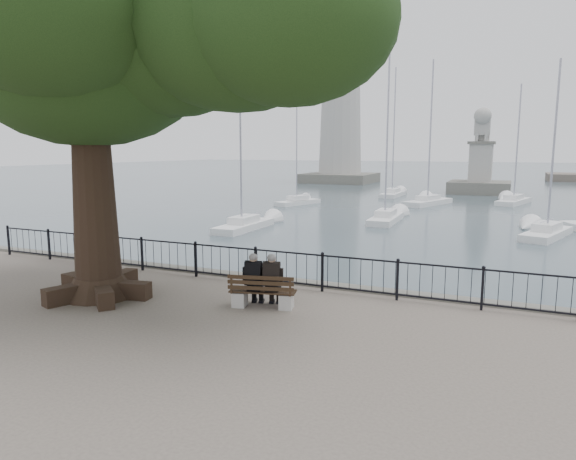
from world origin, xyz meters
The scene contains 15 objects.
harbor centered at (0.00, 3.00, -0.50)m, with size 260.00×260.00×1.20m.
railing centered at (0.00, 2.50, 0.56)m, with size 22.06×0.06×1.00m.
bench centered at (0.18, 0.57, 0.29)m, with size 1.66×0.85×0.84m.
person_left centered at (-0.04, 0.61, 0.61)m, with size 0.48×0.72×1.33m.
person_right centered at (0.39, 0.72, 0.61)m, with size 0.48×0.72×1.33m.
tree centered at (-3.16, -0.10, 6.71)m, with size 12.49×8.72×10.20m.
lighthouse centered at (-18.00, 62.00, 11.53)m, with size 9.71×9.71×29.82m.
lion_monument centered at (2.00, 49.93, 1.34)m, with size 6.33×6.33×9.26m.
sailboat_a centered at (-9.18, 16.74, -0.71)m, with size 1.55×5.39×9.53m.
sailboat_b centered at (-2.14, 23.40, -0.66)m, with size 1.67×5.41×11.43m.
sailboat_c centered at (7.30, 20.95, -0.71)m, with size 2.96×5.44×9.59m.
sailboat_e centered at (-11.72, 31.11, -0.65)m, with size 2.73×4.97×11.30m.
sailboat_f centered at (-1.25, 35.45, -0.66)m, with size 3.54×6.18×12.38m.
sailboat_g centered at (5.54, 39.26, -0.69)m, with size 3.02×5.88×10.48m.
sailboat_h centered at (-5.85, 42.26, -0.63)m, with size 1.65×5.50×12.95m.
Camera 1 is at (5.54, -10.03, 3.75)m, focal length 32.00 mm.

